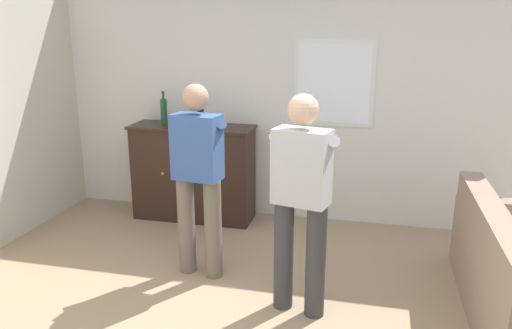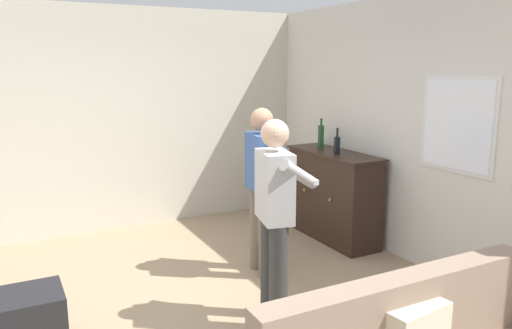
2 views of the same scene
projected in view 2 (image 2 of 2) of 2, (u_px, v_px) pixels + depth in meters
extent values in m
plane|color=#9E8466|center=(180.00, 317.00, 4.19)|extent=(10.40, 10.40, 0.00)
cube|color=silver|center=(423.00, 132.00, 5.13)|extent=(5.20, 0.12, 2.80)
cube|color=silver|center=(458.00, 124.00, 4.65)|extent=(0.84, 0.02, 0.91)
cube|color=white|center=(458.00, 124.00, 4.65)|extent=(0.76, 0.03, 0.83)
cube|color=beige|center=(106.00, 120.00, 6.23)|extent=(0.12, 5.20, 2.80)
cube|color=gray|center=(402.00, 316.00, 2.87)|extent=(0.18, 1.93, 0.49)
cube|color=black|center=(333.00, 197.00, 6.02)|extent=(1.33, 0.44, 1.04)
cube|color=black|center=(334.00, 153.00, 5.91)|extent=(1.37, 0.48, 0.03)
sphere|color=#B79338|center=(304.00, 190.00, 6.13)|extent=(0.04, 0.04, 0.04)
sphere|color=#B79338|center=(330.00, 200.00, 5.67)|extent=(0.04, 0.04, 0.04)
cylinder|color=#1E4C23|center=(321.00, 136.00, 6.20)|extent=(0.07, 0.07, 0.28)
cylinder|color=#1E4C23|center=(321.00, 123.00, 6.17)|extent=(0.03, 0.03, 0.07)
cylinder|color=#262626|center=(321.00, 119.00, 6.16)|extent=(0.03, 0.03, 0.02)
cylinder|color=black|center=(337.00, 145.00, 5.76)|extent=(0.07, 0.07, 0.20)
cylinder|color=black|center=(337.00, 133.00, 5.73)|extent=(0.02, 0.02, 0.09)
cylinder|color=#262626|center=(338.00, 129.00, 5.72)|extent=(0.03, 0.03, 0.02)
cube|color=black|center=(31.00, 318.00, 3.77)|extent=(0.48, 0.48, 0.41)
cylinder|color=#6B6051|center=(257.00, 227.00, 5.13)|extent=(0.15, 0.15, 0.88)
cylinder|color=#6B6051|center=(266.00, 235.00, 4.89)|extent=(0.15, 0.15, 0.88)
cube|color=#385693|center=(262.00, 162.00, 4.87)|extent=(0.43, 0.27, 0.55)
sphere|color=tan|center=(262.00, 119.00, 4.79)|extent=(0.22, 0.22, 0.22)
cylinder|color=#385693|center=(273.00, 148.00, 5.01)|extent=(0.37, 0.38, 0.29)
cylinder|color=#385693|center=(281.00, 151.00, 4.80)|extent=(0.28, 0.43, 0.29)
cube|color=white|center=(292.00, 157.00, 4.97)|extent=(0.15, 0.06, 0.04)
cylinder|color=#383838|center=(269.00, 266.00, 4.15)|extent=(0.15, 0.15, 0.88)
cylinder|color=#383838|center=(278.00, 279.00, 3.90)|extent=(0.15, 0.15, 0.88)
cube|color=#B7B7B7|center=(274.00, 186.00, 3.88)|extent=(0.44, 0.31, 0.55)
sphere|color=#D8AD8C|center=(275.00, 133.00, 3.80)|extent=(0.22, 0.22, 0.22)
cylinder|color=#B7B7B7|center=(290.00, 168.00, 4.01)|extent=(0.39, 0.35, 0.29)
cylinder|color=#B7B7B7|center=(299.00, 174.00, 3.79)|extent=(0.25, 0.44, 0.29)
cube|color=white|center=(313.00, 181.00, 3.95)|extent=(0.16, 0.07, 0.04)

